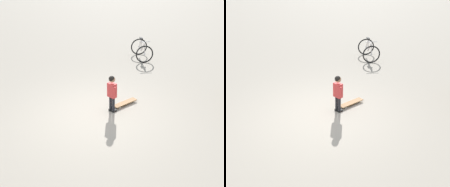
{
  "view_description": "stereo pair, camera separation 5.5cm",
  "coord_description": "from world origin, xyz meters",
  "views": [
    {
      "loc": [
        4.87,
        3.79,
        3.8
      ],
      "look_at": [
        -0.45,
        0.21,
        0.55
      ],
      "focal_mm": 43.09,
      "sensor_mm": 36.0,
      "label": 1
    },
    {
      "loc": [
        4.84,
        3.83,
        3.8
      ],
      "look_at": [
        -0.45,
        0.21,
        0.55
      ],
      "focal_mm": 43.09,
      "sensor_mm": 36.0,
      "label": 2
    }
  ],
  "objects": [
    {
      "name": "ground_plane",
      "position": [
        0.0,
        0.0,
        0.0
      ],
      "size": [
        50.0,
        50.0,
        0.0
      ],
      "primitive_type": "plane",
      "color": "#9E9384"
    },
    {
      "name": "child_person",
      "position": [
        -0.45,
        0.21,
        0.66
      ],
      "size": [
        0.28,
        0.33,
        1.06
      ],
      "color": "black",
      "rests_on": "ground"
    },
    {
      "name": "skateboard",
      "position": [
        -0.98,
        0.32,
        0.06
      ],
      "size": [
        0.81,
        0.41,
        0.07
      ],
      "color": "olive",
      "rests_on": "ground"
    },
    {
      "name": "bicycle_mid",
      "position": [
        -4.74,
        -1.19,
        0.38
      ],
      "size": [
        1.27,
        1.24,
        0.85
      ],
      "color": "black",
      "rests_on": "ground"
    }
  ]
}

